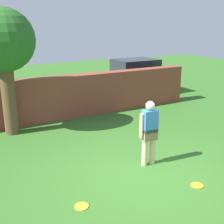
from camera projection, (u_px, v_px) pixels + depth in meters
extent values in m
plane|color=#336623|center=(144.00, 175.00, 6.77)|extent=(40.00, 40.00, 0.00)
cube|color=brown|center=(24.00, 103.00, 9.91)|extent=(13.59, 0.50, 1.56)
cylinder|color=brown|center=(9.00, 97.00, 8.99)|extent=(0.43, 0.43, 2.38)
sphere|color=#286023|center=(3.00, 40.00, 8.49)|extent=(1.88, 1.88, 1.88)
cylinder|color=beige|center=(152.00, 147.00, 7.22)|extent=(0.14, 0.14, 0.85)
cylinder|color=beige|center=(145.00, 149.00, 7.13)|extent=(0.14, 0.14, 0.85)
cube|color=olive|center=(149.00, 134.00, 7.06)|extent=(0.38, 0.25, 0.28)
cube|color=#3372BF|center=(150.00, 121.00, 6.97)|extent=(0.38, 0.25, 0.55)
sphere|color=beige|center=(150.00, 106.00, 6.85)|extent=(0.22, 0.22, 0.22)
cylinder|color=beige|center=(157.00, 123.00, 7.08)|extent=(0.09, 0.09, 0.58)
cylinder|color=beige|center=(141.00, 126.00, 6.90)|extent=(0.09, 0.09, 0.58)
cube|color=#B7B7BC|center=(135.00, 80.00, 14.18)|extent=(4.22, 1.76, 0.80)
cube|color=#1E2328|center=(135.00, 65.00, 13.98)|extent=(2.02, 1.53, 0.60)
cylinder|color=black|center=(120.00, 95.00, 12.96)|extent=(0.64, 0.23, 0.64)
cylinder|color=black|center=(102.00, 88.00, 14.38)|extent=(0.64, 0.23, 0.64)
cylinder|color=black|center=(168.00, 88.00, 14.22)|extent=(0.64, 0.23, 0.64)
cylinder|color=black|center=(148.00, 82.00, 15.64)|extent=(0.64, 0.23, 0.64)
cylinder|color=yellow|center=(82.00, 206.00, 5.59)|extent=(0.27, 0.27, 0.02)
cylinder|color=orange|center=(197.00, 185.00, 6.31)|extent=(0.27, 0.27, 0.02)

